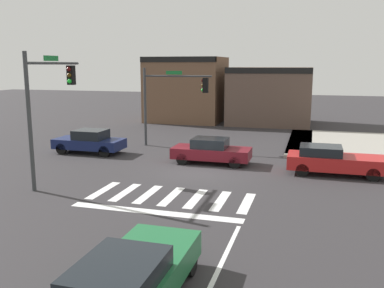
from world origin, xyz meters
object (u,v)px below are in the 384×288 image
object	(u,v)px
traffic_signal_southwest	(48,95)
car_red	(333,160)
car_navy	(90,141)
traffic_signal_northwest	(171,94)
car_green	(134,276)
car_maroon	(211,151)

from	to	relation	value
traffic_signal_southwest	car_red	size ratio (longest dim) A/B	1.26
traffic_signal_southwest	car_navy	distance (m)	7.40
traffic_signal_northwest	car_green	xyz separation A→B (m)	(5.31, -18.26, -2.84)
car_red	car_green	bearing A→B (deg)	-109.62
car_navy	car_maroon	bearing A→B (deg)	-4.18
traffic_signal_northwest	car_red	size ratio (longest dim) A/B	1.10
traffic_signal_southwest	car_maroon	size ratio (longest dim) A/B	1.38
car_maroon	car_red	xyz separation A→B (m)	(6.49, -0.68, 0.02)
traffic_signal_southwest	car_green	world-z (taller)	traffic_signal_southwest
traffic_signal_southwest	car_maroon	world-z (taller)	traffic_signal_southwest
car_red	car_green	world-z (taller)	car_red
traffic_signal_southwest	car_navy	xyz separation A→B (m)	(-1.70, 6.38, -3.34)
car_navy	car_maroon	xyz separation A→B (m)	(7.94, -0.58, -0.03)
car_maroon	car_green	bearing A→B (deg)	-83.47
traffic_signal_northwest	car_green	distance (m)	19.23
traffic_signal_northwest	car_maroon	distance (m)	6.12
traffic_signal_southwest	traffic_signal_northwest	size ratio (longest dim) A/B	1.14
traffic_signal_southwest	car_red	xyz separation A→B (m)	(12.73, 5.11, -3.35)
car_green	car_red	bearing A→B (deg)	-19.62
car_red	car_navy	bearing A→B (deg)	175.00
traffic_signal_southwest	traffic_signal_northwest	xyz separation A→B (m)	(2.57, 9.77, -0.50)
traffic_signal_southwest	traffic_signal_northwest	bearing A→B (deg)	-14.73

